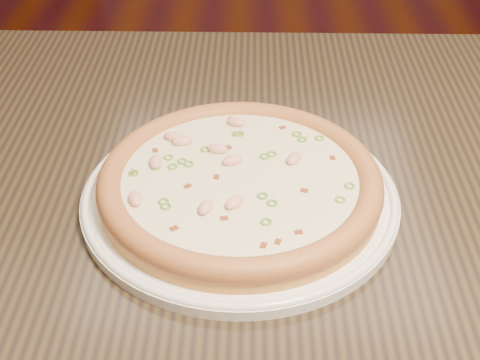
{
  "coord_description": "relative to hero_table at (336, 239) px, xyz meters",
  "views": [
    {
      "loc": [
        -0.06,
        -0.72,
        1.22
      ],
      "look_at": [
        -0.07,
        -0.14,
        0.78
      ],
      "focal_mm": 50.0,
      "sensor_mm": 36.0,
      "label": 1
    }
  ],
  "objects": [
    {
      "name": "hero_table",
      "position": [
        0.0,
        0.0,
        0.0
      ],
      "size": [
        1.2,
        0.8,
        0.75
      ],
      "color": "black",
      "rests_on": "ground"
    },
    {
      "name": "pizza",
      "position": [
        -0.12,
        -0.05,
        0.13
      ],
      "size": [
        0.31,
        0.31,
        0.03
      ],
      "color": "#CC8B41",
      "rests_on": "plate"
    },
    {
      "name": "plate",
      "position": [
        -0.12,
        -0.05,
        0.11
      ],
      "size": [
        0.35,
        0.35,
        0.02
      ],
      "color": "white",
      "rests_on": "hero_table"
    }
  ]
}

